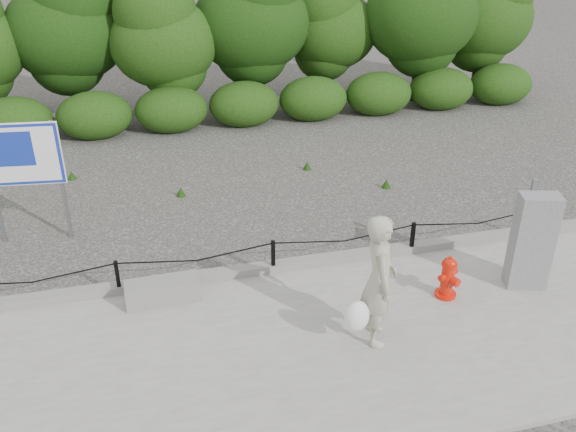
# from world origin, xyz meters

# --- Properties ---
(ground) EXTENTS (90.00, 90.00, 0.00)m
(ground) POSITION_xyz_m (0.00, 0.00, 0.00)
(ground) COLOR #2D2B28
(ground) RESTS_ON ground
(sidewalk) EXTENTS (14.00, 4.00, 0.08)m
(sidewalk) POSITION_xyz_m (0.00, -2.00, 0.04)
(sidewalk) COLOR gray
(sidewalk) RESTS_ON ground
(curb) EXTENTS (14.00, 0.22, 0.14)m
(curb) POSITION_xyz_m (0.00, 0.05, 0.15)
(curb) COLOR slate
(curb) RESTS_ON sidewalk
(chain_barrier) EXTENTS (10.06, 0.06, 0.60)m
(chain_barrier) POSITION_xyz_m (0.00, 0.00, 0.46)
(chain_barrier) COLOR black
(chain_barrier) RESTS_ON sidewalk
(treeline) EXTENTS (20.48, 3.69, 4.63)m
(treeline) POSITION_xyz_m (0.36, 8.93, 2.57)
(treeline) COLOR black
(treeline) RESTS_ON ground
(fire_hydrant) EXTENTS (0.44, 0.44, 0.72)m
(fire_hydrant) POSITION_xyz_m (2.48, -1.35, 0.42)
(fire_hydrant) COLOR red
(fire_hydrant) RESTS_ON sidewalk
(pedestrian) EXTENTS (0.83, 0.80, 1.96)m
(pedestrian) POSITION_xyz_m (0.99, -2.03, 1.03)
(pedestrian) COLOR #A7A68F
(pedestrian) RESTS_ON sidewalk
(concrete_block) EXTENTS (1.14, 0.43, 0.36)m
(concrete_block) POSITION_xyz_m (-1.84, -0.37, 0.26)
(concrete_block) COLOR gray
(concrete_block) RESTS_ON sidewalk
(utility_cabinet) EXTENTS (0.68, 0.52, 1.77)m
(utility_cabinet) POSITION_xyz_m (3.85, -1.36, 0.88)
(utility_cabinet) COLOR gray
(utility_cabinet) RESTS_ON sidewalk
(advertising_sign) EXTENTS (1.42, 0.27, 2.28)m
(advertising_sign) POSITION_xyz_m (-3.97, 2.28, 1.61)
(advertising_sign) COLOR slate
(advertising_sign) RESTS_ON ground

